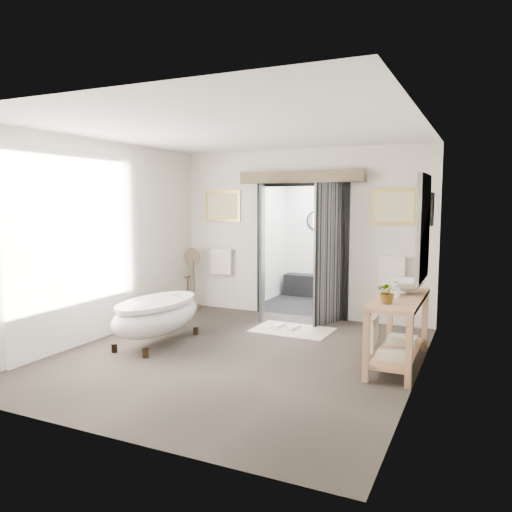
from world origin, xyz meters
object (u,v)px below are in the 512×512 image
vanity (396,325)px  clawfoot_tub (157,314)px  basin (405,287)px  rug (293,330)px

vanity → clawfoot_tub: bearing=-172.1°
basin → rug: bearing=170.0°
rug → basin: bearing=-22.1°
vanity → basin: size_ratio=3.22×
clawfoot_tub → rug: clawfoot_tub is taller
clawfoot_tub → basin: (3.27, 0.74, 0.52)m
clawfoot_tub → vanity: size_ratio=1.09×
clawfoot_tub → vanity: (3.23, 0.45, 0.09)m
clawfoot_tub → basin: 3.40m
vanity → rug: bearing=149.8°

